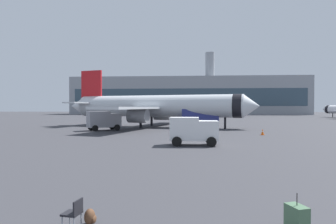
{
  "coord_description": "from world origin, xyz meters",
  "views": [
    {
      "loc": [
        0.08,
        -2.6,
        3.58
      ],
      "look_at": [
        -2.31,
        28.97,
        3.0
      ],
      "focal_mm": 31.04,
      "sensor_mm": 36.0,
      "label": 1
    }
  ],
  "objects": [
    {
      "name": "traveller_backpack",
      "position": [
        -2.93,
        5.93,
        0.23
      ],
      "size": [
        0.36,
        0.4,
        0.48
      ],
      "color": "brown",
      "rests_on": "ground"
    },
    {
      "name": "airplane_at_gate",
      "position": [
        -6.0,
        48.35,
        3.66
      ],
      "size": [
        35.25,
        32.13,
        10.5
      ],
      "color": "silver",
      "rests_on": "ground"
    },
    {
      "name": "gate_chair",
      "position": [
        -3.3,
        5.61,
        0.5
      ],
      "size": [
        0.55,
        0.55,
        0.86
      ],
      "color": "black",
      "rests_on": "ground"
    },
    {
      "name": "service_truck",
      "position": [
        -12.97,
        40.39,
        1.61
      ],
      "size": [
        5.2,
        4.53,
        2.9
      ],
      "color": "gray",
      "rests_on": "ground"
    },
    {
      "name": "safety_cone_near",
      "position": [
        -16.52,
        46.8,
        0.35
      ],
      "size": [
        0.44,
        0.44,
        0.72
      ],
      "color": "#F2590C",
      "rests_on": "ground"
    },
    {
      "name": "terminal_building",
      "position": [
        -0.81,
        137.1,
        8.8
      ],
      "size": [
        109.42,
        19.22,
        29.42
      ],
      "color": "gray",
      "rests_on": "ground"
    },
    {
      "name": "safety_cone_mid",
      "position": [
        9.25,
        34.78,
        0.39
      ],
      "size": [
        0.44,
        0.44,
        0.78
      ],
      "color": "#F2590C",
      "rests_on": "ground"
    },
    {
      "name": "fuel_truck",
      "position": [
        1.79,
        45.92,
        1.77
      ],
      "size": [
        6.22,
        3.24,
        3.2
      ],
      "color": "navy",
      "rests_on": "ground"
    },
    {
      "name": "rolling_suitcase",
      "position": [
        3.15,
        5.93,
        0.39
      ],
      "size": [
        0.6,
        0.74,
        1.1
      ],
      "color": "#476B4C",
      "rests_on": "ground"
    },
    {
      "name": "cargo_van",
      "position": [
        0.38,
        24.35,
        1.45
      ],
      "size": [
        4.4,
        2.32,
        2.6
      ],
      "color": "white",
      "rests_on": "ground"
    }
  ]
}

